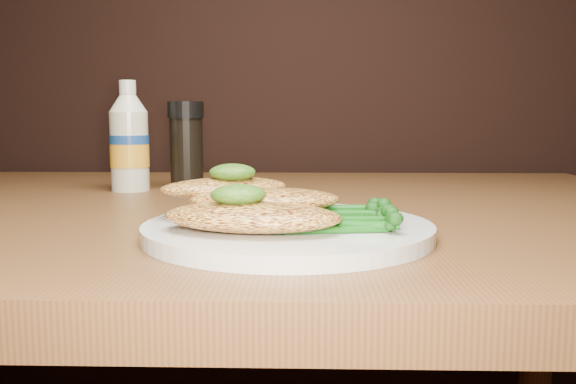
{
  "coord_description": "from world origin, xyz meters",
  "views": [
    {
      "loc": [
        0.11,
        0.31,
        0.86
      ],
      "look_at": [
        0.1,
        0.85,
        0.79
      ],
      "focal_mm": 38.05,
      "sensor_mm": 36.0,
      "label": 1
    }
  ],
  "objects": [
    {
      "name": "pepper_grinder",
      "position": [
        -0.06,
        1.2,
        0.81
      ],
      "size": [
        0.06,
        0.06,
        0.13
      ],
      "primitive_type": null,
      "rotation": [
        0.0,
        0.0,
        0.22
      ],
      "color": "black",
      "rests_on": "dining_table"
    },
    {
      "name": "broccolini_bundle",
      "position": [
        0.14,
        0.83,
        0.77
      ],
      "size": [
        0.14,
        0.12,
        0.02
      ],
      "primitive_type": null,
      "rotation": [
        0.0,
        0.0,
        0.17
      ],
      "color": "#135813",
      "rests_on": "plate"
    },
    {
      "name": "chicken_mid",
      "position": [
        0.08,
        0.85,
        0.78
      ],
      "size": [
        0.14,
        0.08,
        0.02
      ],
      "primitive_type": "ellipsoid",
      "rotation": [
        0.0,
        0.0,
        0.07
      ],
      "color": "#EFB24C",
      "rests_on": "plate"
    },
    {
      "name": "mayo_bottle",
      "position": [
        -0.14,
        1.17,
        0.83
      ],
      "size": [
        0.07,
        0.07,
        0.16
      ],
      "primitive_type": null,
      "rotation": [
        0.0,
        0.0,
        0.4
      ],
      "color": "beige",
      "rests_on": "dining_table"
    },
    {
      "name": "pesto_front",
      "position": [
        0.06,
        0.8,
        0.79
      ],
      "size": [
        0.05,
        0.05,
        0.02
      ],
      "primitive_type": "ellipsoid",
      "rotation": [
        0.0,
        0.0,
        0.17
      ],
      "color": "black",
      "rests_on": "chicken_front"
    },
    {
      "name": "pesto_back",
      "position": [
        0.05,
        0.88,
        0.8
      ],
      "size": [
        0.05,
        0.04,
        0.02
      ],
      "primitive_type": "ellipsoid",
      "rotation": [
        0.0,
        0.0,
        0.06
      ],
      "color": "black",
      "rests_on": "chicken_back"
    },
    {
      "name": "chicken_front",
      "position": [
        0.07,
        0.8,
        0.78
      ],
      "size": [
        0.16,
        0.1,
        0.02
      ],
      "primitive_type": "ellipsoid",
      "rotation": [
        0.0,
        0.0,
        -0.15
      ],
      "color": "#EFB24C",
      "rests_on": "plate"
    },
    {
      "name": "plate",
      "position": [
        0.1,
        0.84,
        0.76
      ],
      "size": [
        0.26,
        0.26,
        0.01
      ],
      "primitive_type": "cylinder",
      "color": "silver",
      "rests_on": "dining_table"
    },
    {
      "name": "chicken_back",
      "position": [
        0.04,
        0.88,
        0.79
      ],
      "size": [
        0.14,
        0.1,
        0.02
      ],
      "primitive_type": "ellipsoid",
      "rotation": [
        0.0,
        0.0,
        0.38
      ],
      "color": "#EFB24C",
      "rests_on": "plate"
    }
  ]
}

